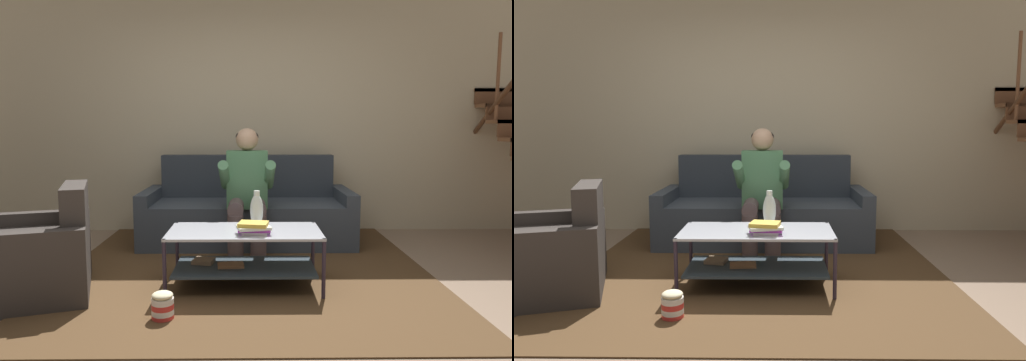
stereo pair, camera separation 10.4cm
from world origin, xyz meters
TOP-DOWN VIEW (x-y plane):
  - ground at (0.00, 0.00)m, footprint 16.80×16.80m
  - back_partition at (0.00, 2.46)m, footprint 8.40×0.12m
  - couch at (0.08, 1.84)m, footprint 2.13×0.90m
  - person_seated_center at (0.08, 1.31)m, footprint 0.50×0.58m
  - coffee_table at (0.05, 0.47)m, footprint 1.13×0.58m
  - area_rug at (0.07, 1.03)m, footprint 3.00×3.32m
  - vase at (0.16, 0.60)m, footprint 0.10×0.10m
  - book_stack at (0.13, 0.34)m, footprint 0.26×0.20m
  - armchair at (-1.48, 0.30)m, footprint 1.11×1.08m
  - popcorn_tub at (-0.44, -0.13)m, footprint 0.14×0.14m

SIDE VIEW (x-z plane):
  - ground at x=0.00m, z-range 0.00..0.00m
  - area_rug at x=0.07m, z-range 0.00..0.01m
  - popcorn_tub at x=-0.44m, z-range 0.00..0.18m
  - armchair at x=-1.48m, z-range -0.12..0.66m
  - coffee_table at x=0.05m, z-range 0.07..0.51m
  - couch at x=0.08m, z-range -0.15..0.74m
  - book_stack at x=0.13m, z-range 0.44..0.52m
  - vase at x=0.16m, z-range 0.43..0.70m
  - person_seated_center at x=0.08m, z-range 0.06..1.24m
  - back_partition at x=0.00m, z-range 0.00..2.90m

